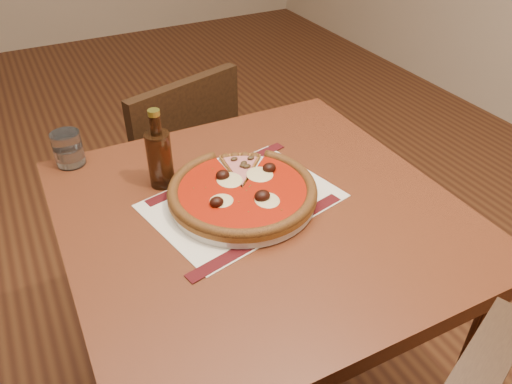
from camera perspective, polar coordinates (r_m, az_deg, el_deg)
table at (r=1.12m, az=0.47°, el=-5.98°), size 0.81×0.81×0.75m
chair_far at (r=1.70m, az=-9.34°, el=2.34°), size 0.48×0.48×0.82m
placemat at (r=1.07m, az=-1.54°, el=-1.01°), size 0.44×0.35×0.00m
plate at (r=1.07m, az=-1.55°, el=-0.58°), size 0.31×0.31×0.02m
pizza at (r=1.06m, az=-1.57°, el=0.27°), size 0.32×0.32×0.04m
ham_slice at (r=1.14m, az=-0.97°, el=2.91°), size 0.10×0.14×0.02m
water_glass at (r=1.26m, az=-20.68°, el=4.64°), size 0.07×0.07×0.08m
bottle at (r=1.11m, az=-10.97°, el=4.01°), size 0.05×0.05×0.18m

